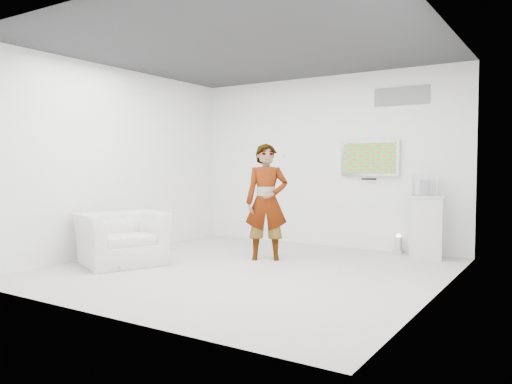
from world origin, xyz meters
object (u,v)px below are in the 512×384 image
Objects in this scene: tv at (370,158)px; pedestal at (425,227)px; person at (267,202)px; armchair at (122,238)px; floor_uplight at (398,244)px.

tv is 1.49m from pedestal.
person is 2.19m from armchair.
floor_uplight is (-0.46, 0.20, -0.33)m from pedestal.
armchair is 4.34m from floor_uplight.
tv reaches higher than floor_uplight.
person is 2.32m from floor_uplight.
armchair is 4.55m from pedestal.
armchair reaches higher than floor_uplight.
pedestal is at bearing -28.98° from armchair.
tv is 3.23× the size of floor_uplight.
tv is 1.50m from floor_uplight.
tv is at bearing 27.69° from person.
person is 2.46m from pedestal.
person reaches higher than armchair.
pedestal is at bearing 3.14° from person.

